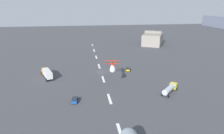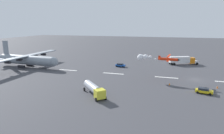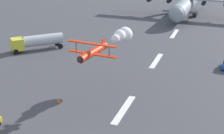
{
  "view_description": "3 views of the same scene",
  "coord_description": "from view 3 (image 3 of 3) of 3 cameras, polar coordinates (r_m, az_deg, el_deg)",
  "views": [
    {
      "loc": [
        91.95,
        -9.05,
        32.16
      ],
      "look_at": [
        9.54,
        3.97,
        5.48
      ],
      "focal_mm": 31.82,
      "sensor_mm": 36.0,
      "label": 1
    },
    {
      "loc": [
        9.56,
        67.38,
        18.29
      ],
      "look_at": [
        29.63,
        0.0,
        2.49
      ],
      "focal_mm": 30.64,
      "sensor_mm": 36.0,
      "label": 2
    },
    {
      "loc": [
        -26.62,
        -11.06,
        20.07
      ],
      "look_at": [
        16.27,
        3.88,
        2.89
      ],
      "focal_mm": 54.15,
      "sensor_mm": 36.0,
      "label": 3
    }
  ],
  "objects": [
    {
      "name": "runway_stripe_6",
      "position": [
        78.5,
        10.51,
        5.56
      ],
      "size": [
        8.0,
        0.9,
        0.01
      ],
      "primitive_type": "cube",
      "color": "white",
      "rests_on": "ground"
    },
    {
      "name": "fuel_tanker_truck",
      "position": [
        66.72,
        -12.6,
        4.28
      ],
      "size": [
        8.6,
        8.72,
        2.9
      ],
      "color": "yellow",
      "rests_on": "ground"
    },
    {
      "name": "cargo_transport_plane",
      "position": [
        95.51,
        12.31,
        10.2
      ],
      "size": [
        28.65,
        37.81,
        11.22
      ],
      "color": "gray",
      "rests_on": "ground"
    },
    {
      "name": "runway_stripe_5",
      "position": [
        60.22,
        7.51,
        1.08
      ],
      "size": [
        8.0,
        0.9,
        0.01
      ],
      "primitive_type": "cube",
      "color": "white",
      "rests_on": "ground"
    },
    {
      "name": "stunt_biplane_red",
      "position": [
        46.23,
        0.51,
        4.69
      ],
      "size": [
        13.98,
        6.54,
        2.31
      ],
      "color": "red"
    },
    {
      "name": "traffic_cone_far",
      "position": [
        44.91,
        -9.0,
        -5.57
      ],
      "size": [
        0.44,
        0.44,
        0.75
      ],
      "primitive_type": "cone",
      "color": "orange",
      "rests_on": "ground"
    },
    {
      "name": "runway_stripe_4",
      "position": [
        42.94,
        2.02,
        -7.15
      ],
      "size": [
        8.0,
        0.9,
        0.01
      ],
      "primitive_type": "cube",
      "color": "white",
      "rests_on": "ground"
    }
  ]
}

